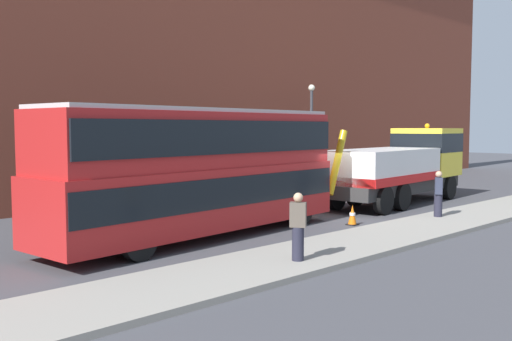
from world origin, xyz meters
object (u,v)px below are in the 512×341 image
object	(u,v)px
pedestrian_onlooker	(298,228)
recovery_tow_truck	(401,165)
traffic_cone_near_bus	(352,216)
double_decker_bus	(200,167)
pedestrian_bystander	(438,194)
street_lamp	(311,127)

from	to	relation	value
pedestrian_onlooker	recovery_tow_truck	bearing A→B (deg)	-13.59
recovery_tow_truck	traffic_cone_near_bus	size ratio (longest dim) A/B	14.21
recovery_tow_truck	double_decker_bus	distance (m)	11.88
pedestrian_bystander	traffic_cone_near_bus	size ratio (longest dim) A/B	2.38
recovery_tow_truck	street_lamp	size ratio (longest dim) A/B	1.75
recovery_tow_truck	pedestrian_bystander	size ratio (longest dim) A/B	5.98
traffic_cone_near_bus	recovery_tow_truck	bearing A→B (deg)	17.10
recovery_tow_truck	traffic_cone_near_bus	world-z (taller)	recovery_tow_truck
pedestrian_bystander	traffic_cone_near_bus	distance (m)	3.56
recovery_tow_truck	double_decker_bus	bearing A→B (deg)	175.08
recovery_tow_truck	pedestrian_onlooker	xyz separation A→B (m)	(-12.56, -4.71, -0.77)
traffic_cone_near_bus	street_lamp	world-z (taller)	street_lamp
pedestrian_bystander	street_lamp	xyz separation A→B (m)	(4.93, 10.28, 2.49)
recovery_tow_truck	traffic_cone_near_bus	distance (m)	6.96
street_lamp	traffic_cone_near_bus	bearing A→B (deg)	-132.92
pedestrian_onlooker	street_lamp	size ratio (longest dim) A/B	0.29
recovery_tow_truck	pedestrian_bystander	bearing A→B (deg)	-138.24
recovery_tow_truck	double_decker_bus	world-z (taller)	double_decker_bus
recovery_tow_truck	pedestrian_bystander	xyz separation A→B (m)	(-3.43, -3.67, -0.77)
double_decker_bus	pedestrian_onlooker	xyz separation A→B (m)	(-0.69, -4.67, -1.25)
pedestrian_onlooker	pedestrian_bystander	size ratio (longest dim) A/B	1.00
pedestrian_onlooker	pedestrian_bystander	world-z (taller)	same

